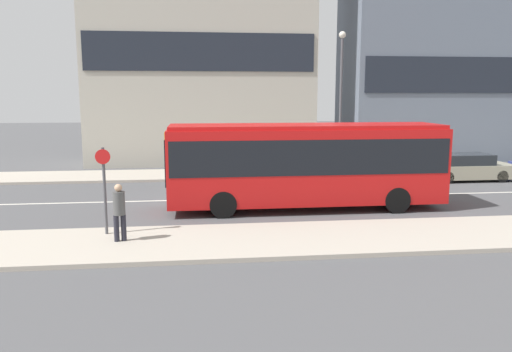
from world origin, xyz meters
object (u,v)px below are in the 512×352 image
(pedestrian_near_stop, at_px, (119,209))
(bus_stop_sign, at_px, (104,184))
(city_bus, at_px, (305,161))
(parked_car_0, at_px, (466,168))
(street_lamp, at_px, (341,89))

(pedestrian_near_stop, relative_size, bus_stop_sign, 0.63)
(city_bus, relative_size, parked_car_0, 2.26)
(city_bus, bearing_deg, bus_stop_sign, -154.41)
(city_bus, bearing_deg, parked_car_0, 29.29)
(parked_car_0, xyz_separation_m, pedestrian_near_stop, (-15.74, -9.30, 0.44))
(parked_car_0, distance_m, street_lamp, 7.49)
(city_bus, height_order, street_lamp, street_lamp)
(parked_car_0, xyz_separation_m, bus_stop_sign, (-16.27, -8.49, 1.03))
(city_bus, height_order, pedestrian_near_stop, city_bus)
(parked_car_0, distance_m, pedestrian_near_stop, 18.29)
(pedestrian_near_stop, xyz_separation_m, street_lamp, (9.76, 11.47, 3.52))
(pedestrian_near_stop, distance_m, bus_stop_sign, 1.14)
(street_lamp, bearing_deg, parked_car_0, -19.92)
(parked_car_0, relative_size, bus_stop_sign, 1.74)
(pedestrian_near_stop, xyz_separation_m, bus_stop_sign, (-0.53, 0.81, 0.59))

